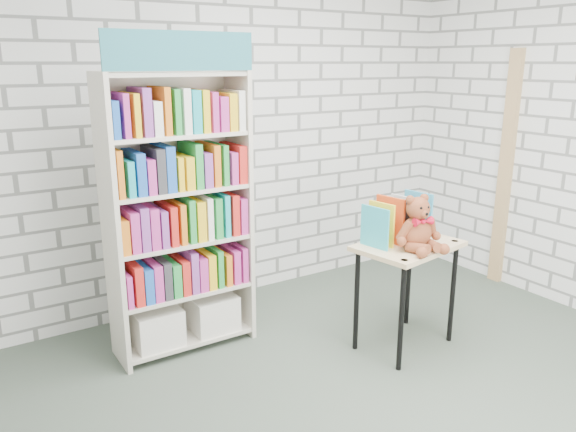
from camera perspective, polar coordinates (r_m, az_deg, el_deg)
ground at (r=3.60m, az=9.93°, el=-18.35°), size 4.50×4.50×0.00m
room_shell at (r=3.01m, az=11.53°, el=11.21°), size 4.52×4.02×2.81m
bookshelf at (r=3.90m, az=-11.05°, el=0.28°), size 0.97×0.38×2.17m
display_table at (r=4.01m, az=12.06°, el=-4.23°), size 0.79×0.61×0.77m
table_books at (r=4.00m, az=10.92°, el=-0.36°), size 0.53×0.30×0.30m
teddy_bear at (r=3.83m, az=13.13°, el=-1.19°), size 0.34×0.33×0.37m
door_trim at (r=5.40m, az=21.23°, el=4.36°), size 0.05×0.12×2.10m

